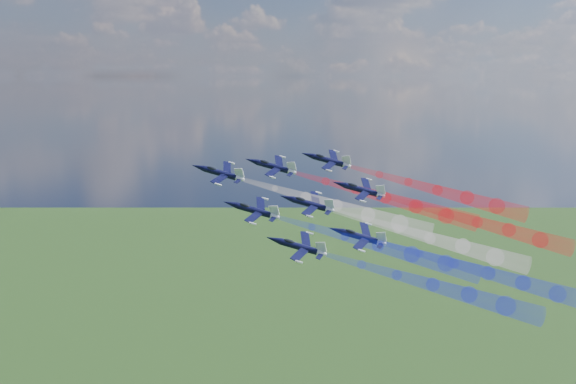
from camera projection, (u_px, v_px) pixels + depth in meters
jet_lead at (220, 173)px, 170.41m from camera, size 17.60×17.44×10.77m
trail_lead at (337, 206)px, 167.35m from camera, size 33.74×37.71×17.22m
jet_inner_left at (254, 210)px, 160.67m from camera, size 17.60×17.44×10.77m
trail_inner_left at (378, 246)px, 157.61m from camera, size 33.74×37.71×17.22m
jet_inner_right at (273, 167)px, 177.49m from camera, size 17.60×17.44×10.77m
trail_inner_right at (386, 198)px, 174.43m from camera, size 33.74×37.71×17.22m
jet_outer_left at (299, 247)px, 150.50m from camera, size 17.60×17.44×10.77m
trail_outer_left at (433, 285)px, 147.44m from camera, size 33.74×37.71×17.22m
jet_center_third at (309, 204)px, 166.69m from camera, size 17.60×17.44×10.77m
trail_center_third at (430, 238)px, 163.63m from camera, size 33.74×37.71×17.22m
jet_outer_right at (328, 160)px, 184.32m from camera, size 17.60×17.44×10.77m
trail_outer_right at (437, 190)px, 181.26m from camera, size 33.74×37.71×17.22m
jet_rear_left at (360, 237)px, 158.13m from camera, size 17.60×17.44×10.77m
trail_rear_left at (488, 273)px, 155.07m from camera, size 33.74×37.71×17.22m
jet_rear_right at (361, 190)px, 174.32m from camera, size 17.60×17.44×10.77m
trail_rear_right at (477, 222)px, 171.26m from camera, size 33.74×37.71×17.22m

